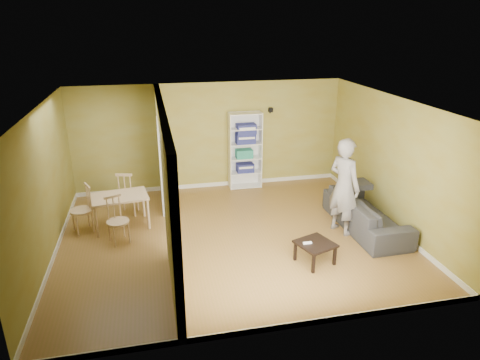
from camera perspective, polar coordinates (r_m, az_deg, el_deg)
The scene contains 16 objects.
room_shell at distance 7.86m, azimuth -1.12°, elevation 0.75°, with size 6.50×6.50×6.50m.
partition at distance 7.74m, azimuth -9.87°, elevation 0.10°, with size 0.22×5.50×2.60m, color #9B9C53, non-canonical shape.
wall_speaker at distance 10.57m, azimuth 4.10°, elevation 9.30°, with size 0.10×0.10×0.10m, color black.
sofa at distance 8.91m, azimuth 16.50°, elevation -3.69°, with size 0.97×2.27×0.86m, color #2A2B32.
person at distance 8.41m, azimuth 13.79°, elevation 0.22°, with size 0.64×0.82×2.25m, color slate.
bookshelf at distance 10.56m, azimuth 0.62°, elevation 4.00°, with size 0.80×0.35×1.89m.
paper_box_navy_a at distance 10.65m, azimuth 0.67°, elevation 1.67°, with size 0.42×0.27×0.21m, color navy.
paper_box_teal at distance 10.53m, azimuth 0.56°, elevation 3.55°, with size 0.41×0.26×0.21m, color #26816F.
paper_box_navy_b at distance 10.43m, azimuth 0.73°, elevation 5.58°, with size 0.46×0.30×0.24m, color #1B274A.
paper_box_navy_c at distance 10.37m, azimuth 0.82°, elevation 6.85°, with size 0.46×0.30×0.24m, color navy.
coffee_table at distance 7.55m, azimuth 10.01°, elevation -8.62°, with size 0.57×0.57×0.38m.
game_controller at distance 7.47m, azimuth 8.98°, elevation -8.28°, with size 0.15×0.04×0.03m, color white.
dining_table at distance 8.89m, azimuth -15.74°, elevation -2.48°, with size 1.08×0.72×0.68m.
chair_left at distance 8.97m, azimuth -20.41°, elevation -3.66°, with size 0.44×0.44×0.96m, color tan, non-canonical shape.
chair_near at distance 8.34m, azimuth -15.99°, elevation -5.20°, with size 0.42×0.42×0.91m, color tan, non-canonical shape.
chair_far at distance 9.49m, azimuth -14.74°, elevation -1.59°, with size 0.45×0.45×0.98m, color tan, non-canonical shape.
Camera 1 is at (-1.41, -7.25, 3.99)m, focal length 32.00 mm.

